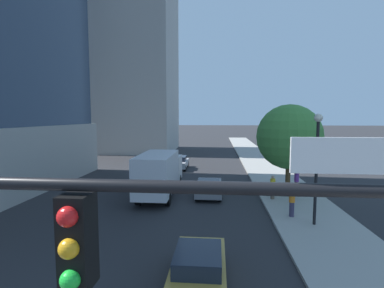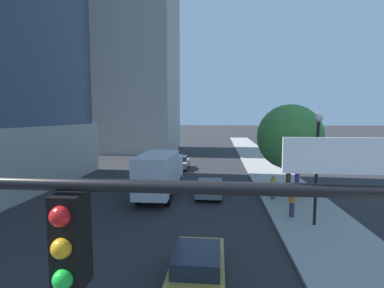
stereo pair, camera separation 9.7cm
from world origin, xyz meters
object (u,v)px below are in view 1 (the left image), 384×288
(car_gold, at_px, (198,269))
(pedestrian_purple_shirt, at_px, (296,181))
(construction_building, at_px, (130,50))
(street_lamp, at_px, (317,153))
(pedestrian_orange_shirt, at_px, (292,201))
(car_silver, at_px, (179,162))
(pedestrian_yellow_shirt, at_px, (273,187))
(street_tree, at_px, (289,137))
(car_gray, at_px, (209,187))
(box_truck, at_px, (160,172))

(car_gold, height_order, pedestrian_purple_shirt, pedestrian_purple_shirt)
(construction_building, bearing_deg, street_lamp, -59.06)
(construction_building, relative_size, car_gold, 9.37)
(street_lamp, xyz_separation_m, pedestrian_orange_shirt, (-0.91, 1.15, -2.99))
(car_silver, xyz_separation_m, pedestrian_orange_shirt, (8.64, -15.45, 0.30))
(pedestrian_purple_shirt, height_order, pedestrian_yellow_shirt, pedestrian_purple_shirt)
(street_lamp, xyz_separation_m, street_tree, (-0.01, 6.00, 0.43))
(car_gray, xyz_separation_m, pedestrian_purple_shirt, (6.66, 1.01, 0.36))
(street_tree, bearing_deg, car_gold, -115.53)
(car_gray, relative_size, car_gold, 1.07)
(street_tree, distance_m, pedestrian_purple_shirt, 3.59)
(car_gray, relative_size, car_silver, 1.12)
(construction_building, height_order, pedestrian_yellow_shirt, construction_building)
(street_tree, height_order, car_silver, street_tree)
(car_gold, xyz_separation_m, pedestrian_yellow_shirt, (4.53, 11.02, 0.26))
(street_tree, height_order, car_gray, street_tree)
(box_truck, bearing_deg, pedestrian_yellow_shirt, -4.35)
(car_gray, height_order, pedestrian_orange_shirt, pedestrian_orange_shirt)
(construction_building, relative_size, box_truck, 4.97)
(construction_building, bearing_deg, pedestrian_purple_shirt, -52.25)
(car_gray, relative_size, pedestrian_orange_shirt, 2.59)
(pedestrian_purple_shirt, xyz_separation_m, pedestrian_yellow_shirt, (-2.13, -1.88, -0.03))
(car_silver, distance_m, box_truck, 11.27)
(construction_building, distance_m, car_silver, 26.27)
(construction_building, height_order, box_truck, construction_building)
(construction_building, xyz_separation_m, car_gray, (14.47, -28.31, -16.61))
(car_gold, relative_size, box_truck, 0.53)
(pedestrian_orange_shirt, bearing_deg, construction_building, 120.65)
(street_tree, height_order, pedestrian_orange_shirt, street_tree)
(pedestrian_purple_shirt, bearing_deg, car_gold, -117.32)
(street_tree, height_order, box_truck, street_tree)
(construction_building, relative_size, pedestrian_orange_shirt, 22.63)
(construction_building, relative_size, pedestrian_yellow_shirt, 23.70)
(car_gray, bearing_deg, pedestrian_yellow_shirt, -10.83)
(street_lamp, distance_m, pedestrian_yellow_shirt, 5.81)
(pedestrian_orange_shirt, bearing_deg, car_silver, 119.22)
(car_gray, height_order, pedestrian_purple_shirt, pedestrian_purple_shirt)
(pedestrian_orange_shirt, bearing_deg, pedestrian_purple_shirt, 72.75)
(street_tree, xyz_separation_m, pedestrian_yellow_shirt, (-1.32, -1.24, -3.47))
(car_silver, height_order, pedestrian_purple_shirt, pedestrian_purple_shirt)
(street_tree, bearing_deg, box_truck, -176.33)
(construction_building, xyz_separation_m, car_gold, (14.47, -40.19, -16.55))
(street_tree, distance_m, pedestrian_orange_shirt, 6.01)
(street_lamp, xyz_separation_m, box_truck, (-9.55, 5.39, -2.21))
(construction_building, bearing_deg, car_gray, -62.92)
(street_tree, xyz_separation_m, pedestrian_purple_shirt, (0.81, 0.64, -3.44))
(street_lamp, xyz_separation_m, car_gray, (-5.87, 5.63, -3.36))
(pedestrian_orange_shirt, bearing_deg, pedestrian_yellow_shirt, 96.73)
(pedestrian_purple_shirt, distance_m, pedestrian_yellow_shirt, 2.84)
(car_gold, xyz_separation_m, pedestrian_orange_shirt, (4.96, 7.40, 0.30))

